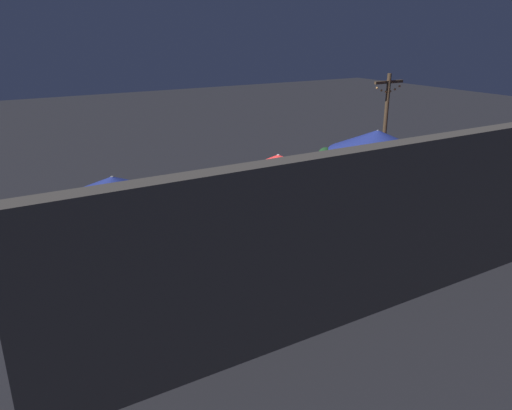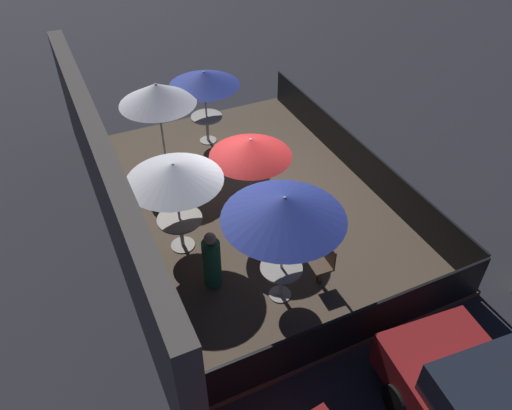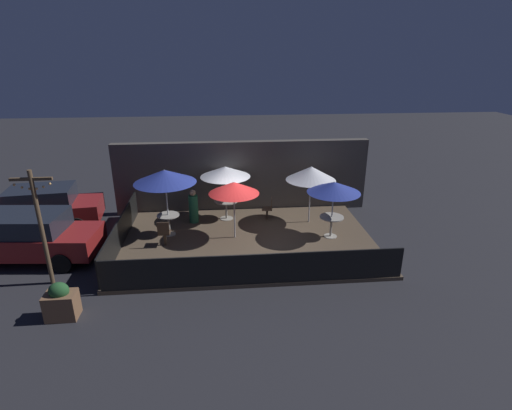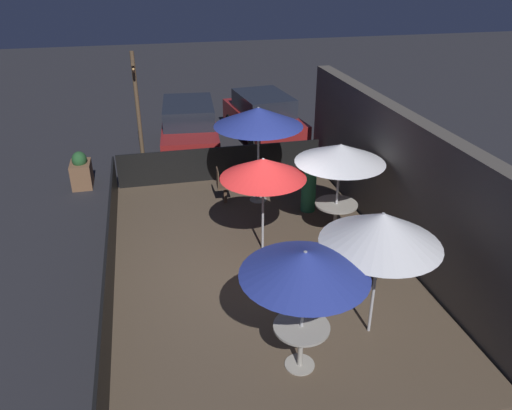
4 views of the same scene
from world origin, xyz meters
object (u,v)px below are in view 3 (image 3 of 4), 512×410
(patio_umbrella_3, at_px, (234,188))
(parked_car_0, at_px, (26,236))
(dining_table_2, at_px, (226,204))
(light_post, at_px, (40,222))
(patio_umbrella_4, at_px, (311,173))
(patio_chair_1, at_px, (164,232))
(patio_umbrella_1, at_px, (334,187))
(parked_car_1, at_px, (43,207))
(dining_table_1, at_px, (331,221))
(dining_table_0, at_px, (168,219))
(patio_chair_0, at_px, (269,208))
(patio_umbrella_0, at_px, (165,176))
(patio_umbrella_2, at_px, (225,172))
(patron_0, at_px, (194,208))
(planter_box, at_px, (61,302))

(patio_umbrella_3, height_order, parked_car_0, patio_umbrella_3)
(dining_table_2, height_order, light_post, light_post)
(patio_umbrella_4, bearing_deg, patio_chair_1, -163.45)
(patio_umbrella_1, relative_size, parked_car_1, 0.48)
(patio_umbrella_1, bearing_deg, dining_table_1, 180.00)
(patio_umbrella_3, xyz_separation_m, patio_umbrella_4, (2.95, 1.14, 0.10))
(patio_umbrella_3, distance_m, patio_chair_1, 2.82)
(dining_table_0, bearing_deg, dining_table_1, -6.87)
(dining_table_2, relative_size, patio_chair_0, 1.03)
(patio_umbrella_1, xyz_separation_m, parked_car_0, (-10.18, -0.58, -1.15))
(patio_umbrella_3, height_order, patio_chair_1, patio_umbrella_3)
(patio_umbrella_0, relative_size, patio_umbrella_2, 1.14)
(dining_table_2, distance_m, patio_chair_0, 1.69)
(light_post, height_order, parked_car_1, light_post)
(patio_umbrella_4, bearing_deg, patron_0, 175.02)
(dining_table_0, distance_m, dining_table_2, 2.47)
(patio_umbrella_3, distance_m, parked_car_1, 7.53)
(patio_umbrella_2, relative_size, dining_table_2, 2.29)
(patio_umbrella_4, bearing_deg, patio_chair_0, 166.13)
(patio_umbrella_1, xyz_separation_m, patio_chair_1, (-5.88, -0.22, -1.37))
(dining_table_2, bearing_deg, patio_umbrella_4, -10.69)
(dining_table_1, distance_m, parked_car_1, 10.87)
(patio_umbrella_1, height_order, patron_0, patio_umbrella_1)
(patio_chair_0, bearing_deg, patio_chair_1, 34.98)
(patio_umbrella_0, xyz_separation_m, planter_box, (-2.20, -4.53, -1.88))
(patio_chair_1, height_order, planter_box, patio_chair_1)
(dining_table_0, height_order, parked_car_1, parked_car_1)
(patio_chair_1, bearing_deg, patio_umbrella_3, -76.23)
(patio_umbrella_3, bearing_deg, planter_box, -138.32)
(patio_umbrella_1, height_order, patio_umbrella_3, patio_umbrella_3)
(patio_umbrella_3, height_order, dining_table_1, patio_umbrella_3)
(patio_umbrella_1, distance_m, light_post, 9.18)
(patron_0, bearing_deg, patio_umbrella_1, -44.10)
(patio_umbrella_4, xyz_separation_m, light_post, (-8.42, -3.51, -0.15))
(patio_umbrella_2, xyz_separation_m, patio_chair_1, (-2.16, -2.20, -1.45))
(patio_umbrella_1, bearing_deg, parked_car_0, -176.71)
(patio_umbrella_4, bearing_deg, patio_umbrella_0, -172.74)
(patio_umbrella_2, height_order, dining_table_2, patio_umbrella_2)
(patron_0, bearing_deg, patio_umbrella_3, -69.42)
(patio_chair_1, height_order, parked_car_1, parked_car_1)
(light_post, distance_m, parked_car_0, 2.27)
(dining_table_0, bearing_deg, patio_umbrella_2, 31.31)
(patio_umbrella_0, relative_size, patio_chair_1, 2.65)
(patio_umbrella_1, height_order, patio_umbrella_4, patio_umbrella_4)
(dining_table_2, distance_m, patron_0, 1.29)
(dining_table_0, distance_m, patio_chair_0, 3.93)
(patio_chair_1, bearing_deg, patio_umbrella_0, -0.00)
(patron_0, height_order, parked_car_0, parked_car_0)
(patio_umbrella_2, height_order, light_post, light_post)
(patio_chair_1, distance_m, parked_car_0, 4.32)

